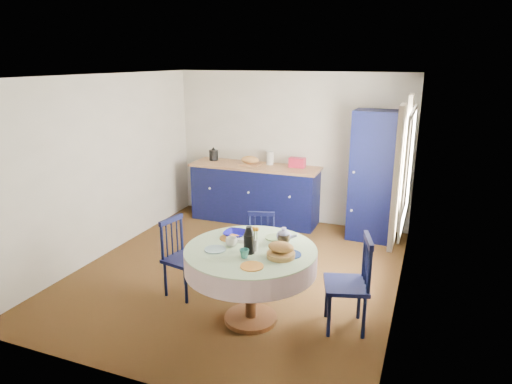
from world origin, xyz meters
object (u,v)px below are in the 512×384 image
(chair_far, at_px, (261,246))
(mug_c, at_px, (284,239))
(pantry_cabinet, at_px, (374,176))
(kitchen_counter, at_px, (255,192))
(dining_table, at_px, (252,260))
(cobalt_bowl, at_px, (235,234))
(chair_right, at_px, (350,283))
(chair_left, at_px, (182,256))
(mug_b, at_px, (244,254))
(mug_a, at_px, (231,242))
(mug_d, at_px, (253,233))

(chair_far, height_order, mug_c, mug_c)
(pantry_cabinet, bearing_deg, kitchen_counter, 178.14)
(dining_table, height_order, cobalt_bowl, dining_table)
(pantry_cabinet, bearing_deg, chair_far, -119.53)
(mug_c, bearing_deg, chair_right, -0.60)
(chair_right, bearing_deg, chair_left, -107.11)
(pantry_cabinet, xyz_separation_m, mug_b, (-0.83, -3.07, -0.12))
(mug_b, height_order, cobalt_bowl, mug_b)
(pantry_cabinet, height_order, chair_left, pantry_cabinet)
(kitchen_counter, height_order, chair_left, kitchen_counter)
(chair_far, distance_m, cobalt_bowl, 0.86)
(dining_table, distance_m, mug_b, 0.28)
(chair_far, bearing_deg, kitchen_counter, 95.05)
(chair_left, relative_size, mug_a, 7.65)
(chair_left, height_order, mug_a, chair_left)
(kitchen_counter, relative_size, cobalt_bowl, 8.66)
(mug_c, relative_size, cobalt_bowl, 0.53)
(chair_left, distance_m, mug_d, 0.97)
(mug_b, bearing_deg, chair_left, 154.00)
(pantry_cabinet, relative_size, cobalt_bowl, 7.79)
(kitchen_counter, distance_m, chair_right, 3.43)
(mug_c, bearing_deg, kitchen_counter, 117.05)
(kitchen_counter, relative_size, chair_left, 2.38)
(chair_left, height_order, mug_d, chair_left)
(pantry_cabinet, bearing_deg, cobalt_bowl, -112.08)
(chair_right, distance_m, cobalt_bowl, 1.31)
(chair_left, bearing_deg, mug_d, -75.91)
(chair_right, height_order, mug_b, chair_right)
(chair_left, bearing_deg, mug_a, -98.65)
(kitchen_counter, bearing_deg, mug_c, -63.69)
(chair_left, xyz_separation_m, mug_b, (1.01, -0.49, 0.40))
(mug_b, bearing_deg, dining_table, 94.17)
(chair_far, height_order, chair_right, chair_right)
(dining_table, height_order, mug_a, dining_table)
(chair_far, relative_size, cobalt_bowl, 3.31)
(mug_d, bearing_deg, dining_table, -70.39)
(cobalt_bowl, bearing_deg, chair_left, 177.84)
(chair_far, relative_size, mug_d, 9.46)
(dining_table, relative_size, mug_b, 14.23)
(pantry_cabinet, height_order, mug_c, pantry_cabinet)
(chair_right, relative_size, mug_a, 8.36)
(pantry_cabinet, xyz_separation_m, mug_c, (-0.59, -2.60, -0.11))
(mug_d, bearing_deg, mug_c, -9.14)
(chair_left, xyz_separation_m, mug_d, (0.88, 0.05, 0.40))
(pantry_cabinet, relative_size, mug_b, 20.67)
(kitchen_counter, height_order, mug_b, kitchen_counter)
(mug_c, relative_size, mug_d, 1.52)
(mug_d, relative_size, cobalt_bowl, 0.35)
(mug_c, xyz_separation_m, cobalt_bowl, (-0.55, -0.01, -0.02))
(chair_far, relative_size, mug_c, 6.21)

